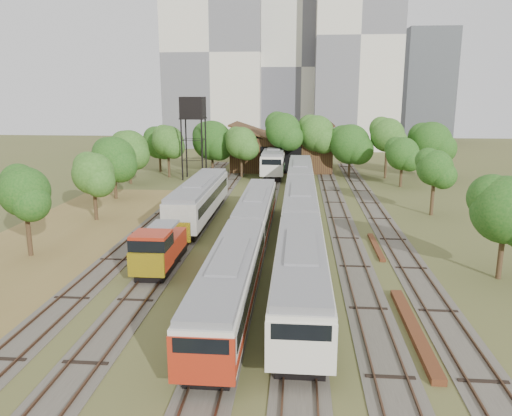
# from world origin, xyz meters

# --- Properties ---
(ground) EXTENTS (240.00, 240.00, 0.00)m
(ground) POSITION_xyz_m (0.00, 0.00, 0.00)
(ground) COLOR #475123
(ground) RESTS_ON ground
(dry_grass_patch) EXTENTS (14.00, 60.00, 0.04)m
(dry_grass_patch) POSITION_xyz_m (-18.00, 8.00, 0.02)
(dry_grass_patch) COLOR brown
(dry_grass_patch) RESTS_ON ground
(tracks) EXTENTS (24.60, 80.00, 0.19)m
(tracks) POSITION_xyz_m (-0.67, 25.00, 0.04)
(tracks) COLOR #4C473D
(tracks) RESTS_ON ground
(railcar_red_set) EXTENTS (2.78, 34.58, 3.43)m
(railcar_red_set) POSITION_xyz_m (-2.00, 10.75, 1.81)
(railcar_red_set) COLOR black
(railcar_red_set) RESTS_ON ground
(railcar_green_set) EXTENTS (3.03, 52.08, 3.75)m
(railcar_green_set) POSITION_xyz_m (2.00, 20.57, 1.98)
(railcar_green_set) COLOR black
(railcar_green_set) RESTS_ON ground
(railcar_rear) EXTENTS (3.28, 16.08, 4.06)m
(railcar_rear) POSITION_xyz_m (-2.00, 52.45, 2.15)
(railcar_rear) COLOR black
(railcar_rear) RESTS_ON ground
(shunter_locomotive) EXTENTS (2.48, 8.10, 3.24)m
(shunter_locomotive) POSITION_xyz_m (-8.00, 8.75, 1.53)
(shunter_locomotive) COLOR black
(shunter_locomotive) RESTS_ON ground
(old_grey_coach) EXTENTS (3.09, 18.00, 3.82)m
(old_grey_coach) POSITION_xyz_m (-8.00, 23.57, 2.08)
(old_grey_coach) COLOR black
(old_grey_coach) RESTS_ON ground
(water_tower) EXTENTS (3.42, 3.42, 11.83)m
(water_tower) POSITION_xyz_m (-13.47, 47.28, 9.97)
(water_tower) COLOR black
(water_tower) RESTS_ON ground
(rail_pile_near) EXTENTS (0.67, 10.08, 0.34)m
(rail_pile_near) POSITION_xyz_m (8.00, 0.47, 0.17)
(rail_pile_near) COLOR brown
(rail_pile_near) RESTS_ON ground
(rail_pile_far) EXTENTS (0.45, 7.12, 0.23)m
(rail_pile_far) POSITION_xyz_m (8.20, 15.28, 0.12)
(rail_pile_far) COLOR brown
(rail_pile_far) RESTS_ON ground
(maintenance_shed) EXTENTS (16.45, 11.55, 7.58)m
(maintenance_shed) POSITION_xyz_m (-1.00, 57.98, 2.91)
(maintenance_shed) COLOR #3B2115
(maintenance_shed) RESTS_ON ground
(tree_band_left) EXTENTS (8.02, 64.27, 8.14)m
(tree_band_left) POSITION_xyz_m (-20.29, 28.42, 4.97)
(tree_band_left) COLOR #382616
(tree_band_left) RESTS_ON ground
(tree_band_far) EXTENTS (44.00, 9.85, 9.48)m
(tree_band_far) POSITION_xyz_m (2.99, 51.18, 5.59)
(tree_band_far) COLOR #382616
(tree_band_far) RESTS_ON ground
(tree_band_right) EXTENTS (4.54, 38.71, 7.10)m
(tree_band_right) POSITION_xyz_m (15.52, 25.66, 4.71)
(tree_band_right) COLOR #382616
(tree_band_right) RESTS_ON ground
(tower_left) EXTENTS (22.00, 16.00, 42.00)m
(tower_left) POSITION_xyz_m (-18.00, 95.00, 21.00)
(tower_left) COLOR beige
(tower_left) RESTS_ON ground
(tower_centre) EXTENTS (20.00, 18.00, 36.00)m
(tower_centre) POSITION_xyz_m (2.00, 100.00, 18.00)
(tower_centre) COLOR beige
(tower_centre) RESTS_ON ground
(tower_right) EXTENTS (18.00, 16.00, 48.00)m
(tower_right) POSITION_xyz_m (14.00, 92.00, 24.00)
(tower_right) COLOR beige
(tower_right) RESTS_ON ground
(tower_far_right) EXTENTS (12.00, 12.00, 28.00)m
(tower_far_right) POSITION_xyz_m (34.00, 110.00, 14.00)
(tower_far_right) COLOR #43474B
(tower_far_right) RESTS_ON ground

